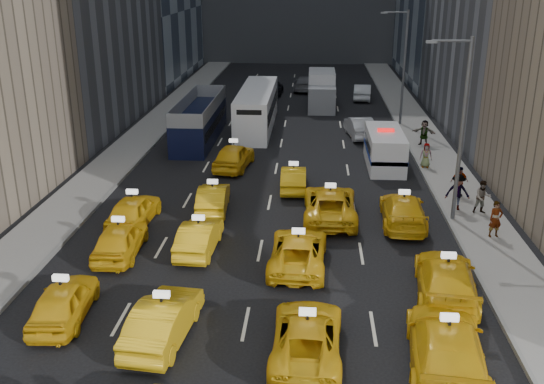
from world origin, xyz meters
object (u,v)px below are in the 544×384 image
(double_decker, at_px, (200,119))
(city_bus, at_px, (257,108))
(box_truck, at_px, (322,90))
(nypd_van, at_px, (385,149))
(pedestrian_0, at_px, (496,219))

(double_decker, distance_m, city_bus, 5.54)
(double_decker, relative_size, box_truck, 1.49)
(nypd_van, distance_m, double_decker, 14.02)
(nypd_van, height_order, pedestrian_0, nypd_van)
(nypd_van, distance_m, city_bus, 13.13)
(city_bus, xyz_separation_m, pedestrian_0, (12.91, -20.64, -0.52))
(nypd_van, relative_size, double_decker, 0.55)
(double_decker, distance_m, box_truck, 14.97)
(nypd_van, bearing_deg, city_bus, 126.56)
(nypd_van, height_order, box_truck, box_truck)
(double_decker, bearing_deg, nypd_van, -22.26)
(double_decker, xyz_separation_m, box_truck, (9.03, 11.94, 0.04))
(box_truck, bearing_deg, pedestrian_0, -69.92)
(double_decker, height_order, city_bus, city_bus)
(box_truck, height_order, pedestrian_0, box_truck)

